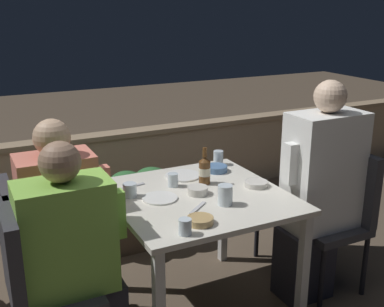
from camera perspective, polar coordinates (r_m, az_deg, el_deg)
The scene contains 25 objects.
ground_plane at distance 3.09m, azimuth 0.64°, elevation -17.78°, with size 16.00×16.00×0.00m, color brown.
parapet_wall at distance 4.39m, azimuth -9.79°, elevation -1.89°, with size 9.00×0.18×0.69m.
dining_table at distance 2.76m, azimuth 0.68°, elevation -6.59°, with size 0.95×0.97×0.75m.
planter_hedge at distance 3.68m, azimuth -7.44°, elevation -5.98°, with size 0.74×0.47×0.58m.
chair_left_near at distance 2.42m, azimuth -18.22°, elevation -14.10°, with size 0.41×0.41×0.91m.
person_green_blouse at distance 2.42m, azimuth -13.61°, elevation -12.27°, with size 0.50×0.26×1.20m.
chair_left_far at distance 2.72m, azimuth -18.67°, elevation -10.52°, with size 0.41×0.41×0.91m.
person_coral_top at distance 2.71m, azimuth -14.67°, elevation -8.57°, with size 0.48×0.26×1.23m.
chair_right_near at distance 3.19m, azimuth 17.18°, elevation -6.14°, with size 0.41×0.41×0.91m.
person_white_polo at distance 3.01m, azimuth 14.73°, elevation -4.50°, with size 0.51×0.26×1.36m.
chair_right_far at distance 3.44m, azimuth 13.24°, elevation -4.06°, with size 0.41×0.41×0.91m.
beer_bottle at distance 2.85m, azimuth 1.50°, elevation -1.97°, with size 0.07×0.07×0.22m.
plate_0 at distance 2.66m, azimuth -3.84°, elevation -5.30°, with size 0.20×0.20×0.01m.
plate_1 at distance 3.00m, azimuth -1.09°, elevation -2.63°, with size 0.22×0.22×0.01m.
bowl_0 at distance 2.71m, azimuth 0.60°, elevation -4.36°, with size 0.12×0.12×0.04m.
bowl_1 at distance 2.86m, azimuth 7.61°, elevation -3.51°, with size 0.14×0.14×0.03m.
bowl_2 at distance 2.37m, azimuth 0.98°, elevation -7.87°, with size 0.13×0.13×0.03m.
bowl_3 at distance 3.08m, azimuth 2.91°, elevation -1.73°, with size 0.14×0.14×0.04m.
glass_cup_0 at distance 3.20m, azimuth 3.14°, elevation -0.51°, with size 0.07×0.07×0.10m.
glass_cup_1 at distance 2.83m, azimuth -2.27°, elevation -3.15°, with size 0.06×0.06×0.08m.
glass_cup_2 at distance 2.26m, azimuth -0.83°, elevation -8.67°, with size 0.06×0.06×0.08m.
glass_cup_3 at distance 2.70m, azimuth -7.38°, elevation -4.32°, with size 0.08×0.08×0.08m.
glass_cup_4 at distance 2.57m, azimuth 3.96°, elevation -4.93°, with size 0.08×0.08×0.11m.
fork_0 at distance 2.85m, azimuth -7.18°, elevation -3.89°, with size 0.17×0.05×0.01m.
fork_1 at distance 2.54m, azimuth 0.67°, elevation -6.47°, with size 0.15×0.12×0.01m.
Camera 1 is at (-1.16, -2.24, 1.78)m, focal length 45.00 mm.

